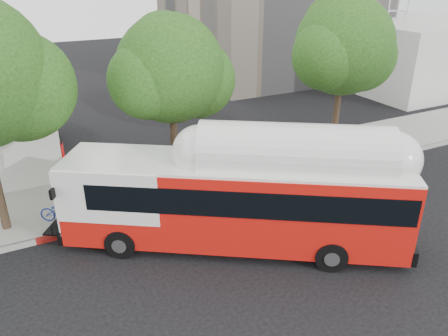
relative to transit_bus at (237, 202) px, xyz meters
name	(u,v)px	position (x,y,z in m)	size (l,w,h in m)	color
ground	(252,241)	(0.66, -0.14, -1.97)	(120.00, 120.00, 0.00)	black
sidewalk	(191,178)	(0.66, 6.36, -1.89)	(60.00, 5.00, 0.15)	gray
curb_strip	(211,199)	(0.66, 3.76, -1.89)	(60.00, 0.30, 0.15)	gray
red_curb_segment	(152,213)	(-2.34, 3.76, -1.89)	(10.00, 0.32, 0.16)	maroon
street_tree_mid	(178,72)	(0.07, 5.92, 3.94)	(5.75, 5.00, 8.62)	#2D2116
street_tree_right	(349,49)	(10.10, 5.72, 4.29)	(6.21, 5.40, 9.18)	#2D2116
horizon_block	(438,51)	(30.66, 15.86, 1.03)	(20.00, 12.00, 6.00)	silver
transit_bus	(237,202)	(0.00, 0.00, 0.00)	(13.30, 9.76, 4.21)	red
signal_pole	(68,184)	(-5.71, 4.09, 0.23)	(0.12, 0.41, 4.29)	#AC1215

